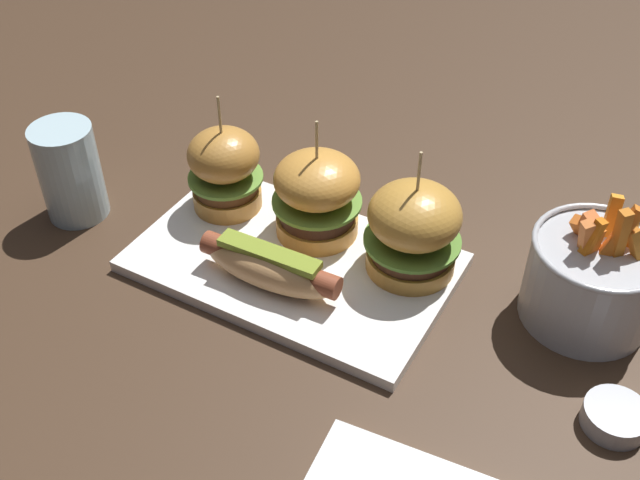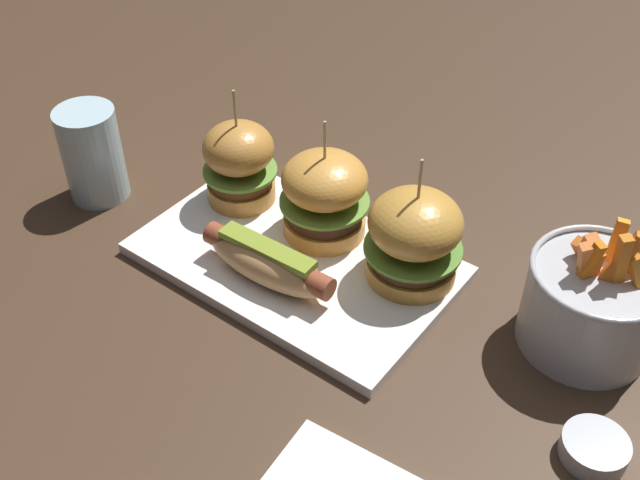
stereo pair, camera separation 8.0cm
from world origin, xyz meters
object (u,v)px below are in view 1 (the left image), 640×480
object	(u,v)px
hot_dog	(271,267)
sauce_ramekin	(615,417)
slider_center	(315,194)
platter_main	(293,263)
fries_bucket	(592,279)
slider_left	(225,169)
slider_right	(413,229)
water_glass	(70,172)

from	to	relation	value
hot_dog	sauce_ramekin	bearing A→B (deg)	1.14
slider_center	platter_main	bearing A→B (deg)	-87.60
platter_main	fries_bucket	bearing A→B (deg)	15.98
fries_bucket	slider_left	bearing A→B (deg)	-174.39
slider_right	slider_center	bearing A→B (deg)	178.40
fries_bucket	water_glass	size ratio (longest dim) A/B	1.23
hot_dog	slider_right	size ratio (longest dim) A/B	1.08
slider_right	water_glass	bearing A→B (deg)	-166.83
hot_dog	slider_left	size ratio (longest dim) A/B	1.09
slider_center	fries_bucket	bearing A→B (deg)	5.96
sauce_ramekin	water_glass	world-z (taller)	water_glass
slider_left	water_glass	size ratio (longest dim) A/B	1.24
slider_center	fries_bucket	world-z (taller)	slider_center
slider_right	water_glass	distance (m)	0.40
hot_dog	slider_right	xyz separation A→B (m)	(0.12, 0.10, 0.03)
slider_center	slider_right	xyz separation A→B (m)	(0.12, -0.00, 0.00)
slider_center	fries_bucket	size ratio (longest dim) A/B	1.01
hot_dog	fries_bucket	distance (m)	0.32
fries_bucket	sauce_ramekin	world-z (taller)	fries_bucket
slider_left	slider_right	size ratio (longest dim) A/B	0.98
fries_bucket	slider_center	bearing A→B (deg)	-174.04
slider_right	slider_left	bearing A→B (deg)	-178.51
slider_center	hot_dog	bearing A→B (deg)	-87.54
slider_left	fries_bucket	xyz separation A→B (m)	(0.41, 0.04, -0.01)
platter_main	water_glass	size ratio (longest dim) A/B	2.92
slider_center	sauce_ramekin	bearing A→B (deg)	-14.36
platter_main	water_glass	xyz separation A→B (m)	(-0.28, -0.04, 0.05)
platter_main	slider_right	distance (m)	0.14
slider_left	slider_center	bearing A→B (deg)	4.71
platter_main	slider_center	bearing A→B (deg)	92.40
water_glass	platter_main	bearing A→B (deg)	8.54
hot_dog	slider_center	size ratio (longest dim) A/B	1.10
sauce_ramekin	water_glass	size ratio (longest dim) A/B	0.50
platter_main	slider_right	size ratio (longest dim) A/B	2.32
slider_left	sauce_ramekin	bearing A→B (deg)	-9.90
sauce_ramekin	fries_bucket	bearing A→B (deg)	116.21
hot_dog	water_glass	size ratio (longest dim) A/B	1.36
hot_dog	slider_center	xyz separation A→B (m)	(-0.00, 0.10, 0.03)
platter_main	slider_right	bearing A→B (deg)	23.33
hot_dog	water_glass	xyz separation A→B (m)	(-0.28, 0.00, 0.02)
hot_dog	fries_bucket	xyz separation A→B (m)	(0.30, 0.13, 0.01)
platter_main	hot_dog	world-z (taller)	hot_dog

